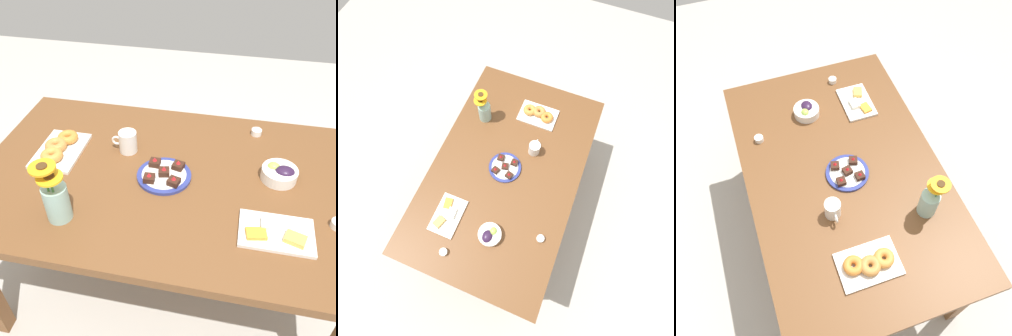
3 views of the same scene
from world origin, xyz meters
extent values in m
plane|color=#B7B2A8|center=(0.00, 0.00, 0.00)|extent=(6.00, 6.00, 0.00)
cube|color=brown|center=(0.00, 0.00, 0.72)|extent=(1.60, 1.00, 0.04)
cube|color=brown|center=(-0.72, -0.42, 0.35)|extent=(0.07, 0.07, 0.70)
cube|color=brown|center=(0.72, -0.42, 0.35)|extent=(0.07, 0.07, 0.70)
cylinder|color=white|center=(0.21, -0.13, 0.79)|extent=(0.08, 0.08, 0.10)
cylinder|color=brown|center=(0.21, -0.13, 0.83)|extent=(0.07, 0.07, 0.00)
torus|color=white|center=(0.26, -0.13, 0.79)|extent=(0.05, 0.01, 0.05)
cylinder|color=white|center=(-0.45, -0.07, 0.77)|extent=(0.15, 0.15, 0.05)
ellipsoid|color=#2D1938|center=(-0.46, -0.06, 0.79)|extent=(0.08, 0.07, 0.04)
ellipsoid|color=#9EC14C|center=(-0.42, -0.09, 0.79)|extent=(0.05, 0.04, 0.04)
cube|color=white|center=(-0.43, 0.23, 0.75)|extent=(0.26, 0.17, 0.01)
cube|color=#EFB74C|center=(-0.49, 0.26, 0.76)|extent=(0.08, 0.07, 0.02)
cube|color=white|center=(-0.41, 0.21, 0.76)|extent=(0.07, 0.05, 0.02)
cube|color=orange|center=(-0.36, 0.26, 0.76)|extent=(0.08, 0.06, 0.01)
cube|color=white|center=(0.50, -0.06, 0.75)|extent=(0.19, 0.28, 0.01)
torus|color=orange|center=(0.49, -0.13, 0.77)|extent=(0.11, 0.11, 0.04)
torus|color=#C8823D|center=(0.52, -0.06, 0.77)|extent=(0.10, 0.10, 0.04)
torus|color=orange|center=(0.51, 0.01, 0.77)|extent=(0.13, 0.13, 0.04)
cylinder|color=white|center=(-0.35, -0.37, 0.75)|extent=(0.05, 0.05, 0.03)
cylinder|color=maroon|center=(-0.35, -0.37, 0.76)|extent=(0.04, 0.04, 0.01)
cylinder|color=navy|center=(0.01, 0.01, 0.75)|extent=(0.22, 0.22, 0.01)
cylinder|color=white|center=(0.01, 0.01, 0.75)|extent=(0.18, 0.18, 0.01)
cube|color=#381E14|center=(-0.04, 0.06, 0.77)|extent=(0.05, 0.05, 0.02)
cone|color=red|center=(-0.04, 0.06, 0.79)|extent=(0.02, 0.02, 0.01)
cube|color=#381E14|center=(0.06, 0.06, 0.77)|extent=(0.05, 0.05, 0.02)
cone|color=red|center=(0.06, 0.06, 0.79)|extent=(0.02, 0.02, 0.01)
cube|color=#381E14|center=(-0.04, -0.04, 0.77)|extent=(0.05, 0.05, 0.02)
cone|color=red|center=(-0.04, -0.04, 0.79)|extent=(0.02, 0.02, 0.01)
cube|color=#381E14|center=(0.06, -0.04, 0.77)|extent=(0.05, 0.05, 0.02)
cone|color=red|center=(0.06, -0.04, 0.79)|extent=(0.02, 0.02, 0.01)
cube|color=#381E14|center=(0.01, 0.01, 0.77)|extent=(0.05, 0.05, 0.02)
cone|color=red|center=(0.01, 0.01, 0.79)|extent=(0.02, 0.02, 0.01)
cylinder|color=#99C1B7|center=(0.34, 0.30, 0.81)|extent=(0.09, 0.09, 0.15)
cylinder|color=#3D702D|center=(0.35, 0.32, 0.94)|extent=(0.01, 0.01, 0.10)
cylinder|color=orange|center=(0.35, 0.32, 0.99)|extent=(0.09, 0.09, 0.01)
cylinder|color=#472D14|center=(0.35, 0.32, 1.00)|extent=(0.04, 0.04, 0.01)
cylinder|color=#3D702D|center=(0.33, 0.32, 0.92)|extent=(0.01, 0.01, 0.06)
cylinder|color=yellow|center=(0.33, 0.32, 0.95)|extent=(0.09, 0.09, 0.01)
cylinder|color=#472D14|center=(0.33, 0.32, 0.96)|extent=(0.04, 0.04, 0.01)
camera|label=1|loc=(-0.24, 1.14, 1.76)|focal=40.00mm
camera|label=2|loc=(-0.62, -0.25, 2.43)|focal=28.00mm
camera|label=3|loc=(0.99, -0.34, 2.38)|focal=40.00mm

